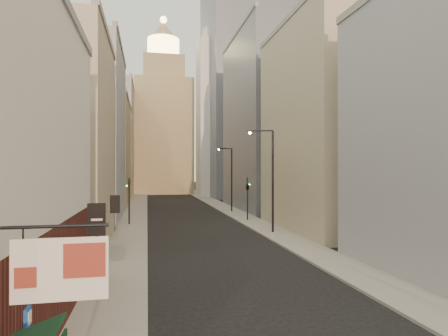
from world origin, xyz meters
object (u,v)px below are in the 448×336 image
traffic_light_left (129,191)px  white_tower (216,113)px  clock_tower (163,123)px  streetlamp_mid (270,174)px  traffic_light_right (247,188)px  streetlamp_far (230,176)px

traffic_light_left → white_tower: bearing=-121.8°
clock_tower → streetlamp_mid: bearing=-83.6°
clock_tower → traffic_light_right: size_ratio=8.98×
streetlamp_mid → traffic_light_left: 15.14m
streetlamp_mid → clock_tower: bearing=109.4°
clock_tower → streetlamp_far: 47.79m
streetlamp_mid → traffic_light_left: streetlamp_mid is taller
clock_tower → traffic_light_left: bearing=-96.1°
white_tower → traffic_light_left: white_tower is taller
streetlamp_far → traffic_light_left: 16.47m
streetlamp_mid → streetlamp_far: streetlamp_mid is taller
streetlamp_far → traffic_light_right: size_ratio=1.77×
white_tower → streetlamp_far: (-3.78, -31.54, -13.54)m
streetlamp_mid → traffic_light_right: 8.50m
streetlamp_far → clock_tower: bearing=83.9°
streetlamp_mid → traffic_light_left: size_ratio=1.91×
streetlamp_mid → traffic_light_right: size_ratio=1.91×
clock_tower → white_tower: bearing=-51.8°
streetlamp_mid → traffic_light_left: (-12.97, 7.59, -1.79)m
clock_tower → white_tower: clock_tower is taller
white_tower → traffic_light_left: (-16.88, -41.42, -14.94)m
clock_tower → white_tower: size_ratio=1.08×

